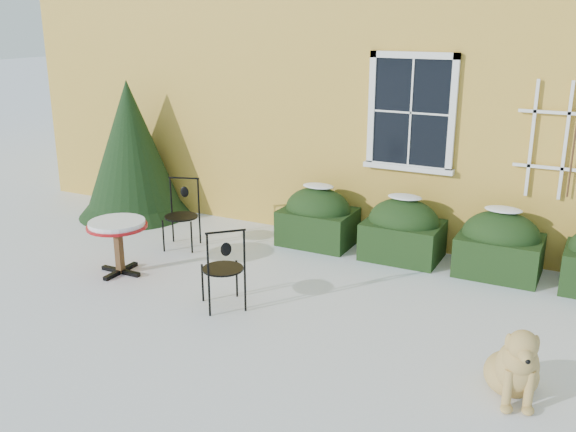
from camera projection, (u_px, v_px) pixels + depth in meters
The scene contains 8 objects.
ground at pixel (248, 315), 7.28m from camera, with size 80.00×80.00×0.00m, color white.
house at pixel (431, 18), 12.26m from camera, with size 12.40×8.40×6.40m.
hedge_row at pixel (450, 237), 8.60m from camera, with size 4.95×0.80×0.91m.
evergreen_shrub at pixel (132, 162), 10.70m from camera, with size 1.87×1.87×2.27m.
bistro_table at pixel (117, 230), 8.29m from camera, with size 0.78×0.78×0.72m.
patio_chair_near at pixel (224, 268), 7.32m from camera, with size 0.62×0.62×1.00m.
patio_chair_far at pixel (182, 214), 9.31m from camera, with size 0.57×0.56×1.01m.
dog at pixel (515, 368), 5.60m from camera, with size 0.63×0.85×0.77m.
Camera 1 is at (3.43, -5.67, 3.25)m, focal length 40.00 mm.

